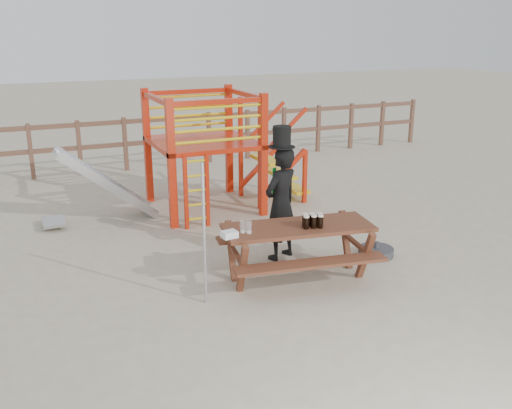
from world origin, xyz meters
name	(u,v)px	position (x,y,z in m)	size (l,w,h in m)	color
ground	(284,290)	(0.00, 0.00, 0.00)	(60.00, 60.00, 0.00)	#B8AB8F
back_fence	(147,137)	(0.00, 7.00, 0.74)	(15.09, 0.09, 1.20)	brown
playground_fort	(199,150)	(0.12, 3.58, 1.07)	(4.71, 1.84, 2.10)	red
picnic_table	(298,245)	(0.31, 0.24, 0.46)	(2.08, 1.59, 0.73)	brown
man_with_hat	(281,201)	(0.42, 0.96, 0.84)	(0.68, 0.58, 1.88)	black
metal_pole	(204,235)	(-1.00, 0.08, 0.85)	(0.04, 0.04, 1.71)	#B2B2B7
parasol_base	(376,252)	(1.71, 0.46, 0.06)	(0.50, 0.50, 0.21)	#353539
paper_bag	(229,234)	(-0.64, 0.19, 0.77)	(0.18, 0.14, 0.08)	white
stout_pints	(313,221)	(0.45, 0.11, 0.82)	(0.28, 0.20, 0.17)	black
empty_glasses	(246,228)	(-0.40, 0.26, 0.80)	(0.13, 0.12, 0.15)	silver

